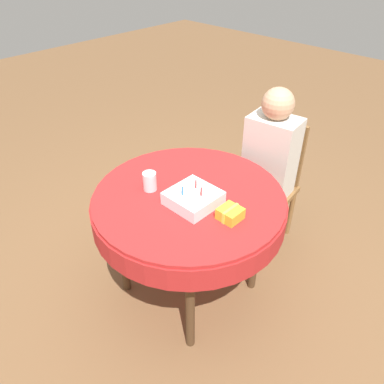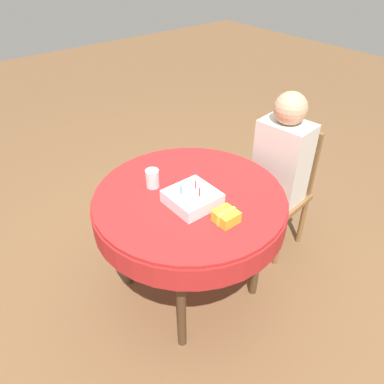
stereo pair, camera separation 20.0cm
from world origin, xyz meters
TOP-DOWN VIEW (x-y plane):
  - ground_plane at (0.00, 0.00)m, footprint 12.00×12.00m
  - dining_table at (0.00, 0.00)m, footprint 1.08×1.08m
  - chair at (0.03, 0.81)m, footprint 0.41×0.41m
  - person at (0.04, 0.72)m, footprint 0.35×0.34m
  - birthday_cake at (0.07, -0.04)m, footprint 0.25×0.25m
  - drinking_glass at (-0.19, -0.11)m, footprint 0.08×0.08m
  - gift_box at (0.29, -0.00)m, footprint 0.11×0.11m

SIDE VIEW (x-z plane):
  - ground_plane at x=0.00m, z-range 0.00..0.00m
  - chair at x=0.03m, z-range 0.03..0.93m
  - dining_table at x=0.00m, z-range 0.29..1.05m
  - person at x=0.04m, z-range 0.11..1.29m
  - gift_box at x=0.29m, z-range 0.76..0.82m
  - birthday_cake at x=0.07m, z-range 0.73..0.86m
  - drinking_glass at x=-0.19m, z-range 0.76..0.87m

